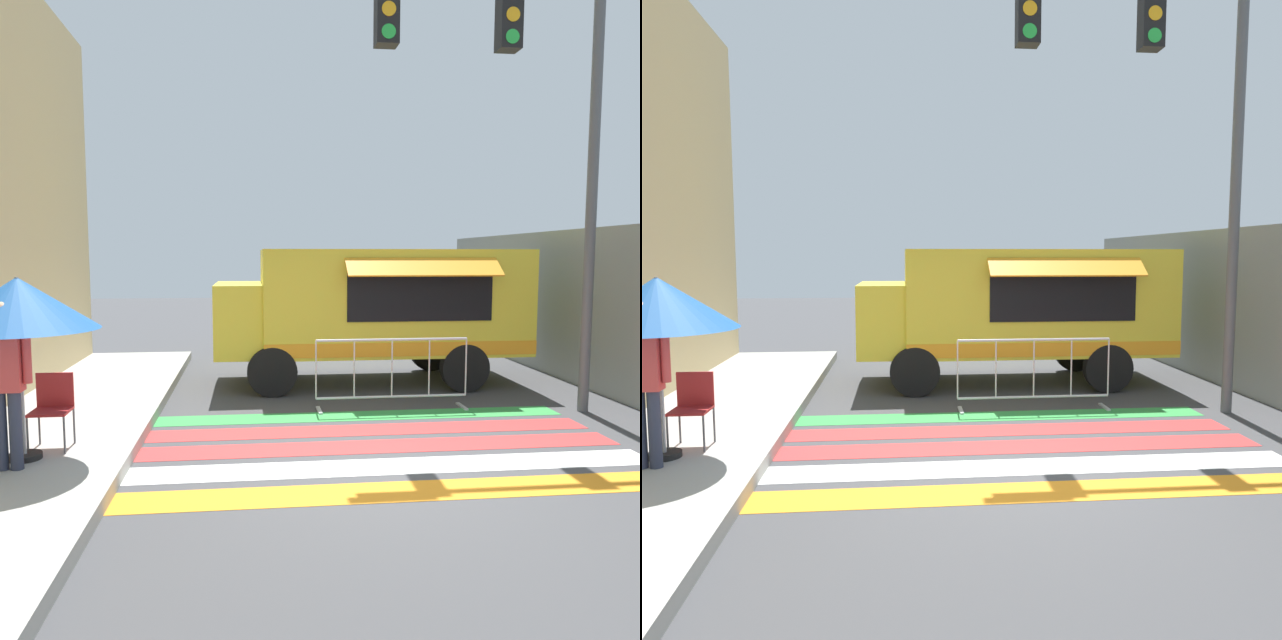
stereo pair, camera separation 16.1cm
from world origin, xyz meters
TOP-DOWN VIEW (x-y plane):
  - ground_plane at (0.00, 0.00)m, footprint 60.00×60.00m
  - concrete_wall_right at (4.66, 3.00)m, footprint 0.20×16.00m
  - crosswalk_painted at (0.00, 0.80)m, footprint 6.40×3.60m
  - food_truck at (0.71, 4.84)m, footprint 5.67×2.73m
  - traffic_signal_pole at (2.37, 2.21)m, footprint 4.15×0.29m
  - patio_umbrella at (-3.97, 0.26)m, footprint 1.70×1.70m
  - folding_chair at (-3.79, 0.70)m, footprint 0.42×0.42m
  - vendor_person at (-4.01, -0.07)m, footprint 0.53×0.23m
  - barricade_front at (0.71, 2.68)m, footprint 2.42×0.44m

SIDE VIEW (x-z plane):
  - ground_plane at x=0.00m, z-range 0.00..0.00m
  - crosswalk_painted at x=0.00m, z-range 0.00..0.01m
  - barricade_front at x=0.71m, z-range 0.01..1.13m
  - folding_chair at x=-3.79m, z-range 0.26..1.12m
  - vendor_person at x=-4.01m, z-range 0.30..2.07m
  - concrete_wall_right at x=4.66m, z-range 0.00..2.90m
  - food_truck at x=0.71m, z-range 0.22..2.74m
  - patio_umbrella at x=-3.97m, z-range 0.88..2.88m
  - traffic_signal_pole at x=2.37m, z-range 1.46..8.12m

